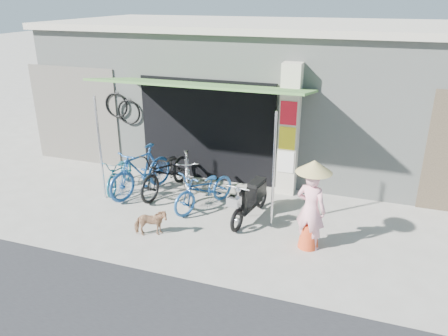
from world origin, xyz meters
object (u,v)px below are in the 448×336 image
(bike_silver, at_px, (187,176))
(street_dog, at_px, (151,223))
(bike_teal, at_px, (119,173))
(bike_blue, at_px, (141,171))
(moped, at_px, (251,199))
(bike_navy, at_px, (205,189))
(nun, at_px, (311,205))
(bike_black, at_px, (166,172))

(bike_silver, distance_m, street_dog, 1.83)
(bike_teal, relative_size, bike_blue, 0.80)
(bike_silver, height_order, moped, bike_silver)
(bike_blue, height_order, street_dog, bike_blue)
(bike_navy, bearing_deg, street_dog, -86.28)
(bike_blue, distance_m, nun, 4.18)
(street_dog, xyz_separation_m, nun, (2.93, 0.59, 0.58))
(bike_teal, distance_m, nun, 4.82)
(bike_teal, xyz_separation_m, bike_navy, (2.29, -0.30, 0.05))
(bike_navy, height_order, street_dog, bike_navy)
(moped, xyz_separation_m, nun, (1.31, -0.73, 0.42))
(bike_teal, height_order, bike_silver, bike_silver)
(bike_teal, height_order, bike_black, bike_black)
(bike_navy, relative_size, street_dog, 2.65)
(bike_navy, xyz_separation_m, moped, (1.07, -0.11, -0.02))
(bike_silver, bearing_deg, bike_blue, 162.85)
(nun, bearing_deg, bike_navy, -3.01)
(bike_black, distance_m, bike_navy, 1.24)
(moped, bearing_deg, bike_silver, 172.41)
(bike_black, xyz_separation_m, street_dog, (0.59, -1.91, -0.25))
(bike_teal, relative_size, bike_black, 0.77)
(bike_blue, relative_size, moped, 1.14)
(bike_black, xyz_separation_m, moped, (2.21, -0.59, -0.09))
(bike_blue, relative_size, street_dog, 2.96)
(bike_black, distance_m, bike_silver, 0.58)
(street_dog, bearing_deg, nun, -104.59)
(bike_teal, xyz_separation_m, nun, (4.66, -1.14, 0.45))
(street_dog, height_order, nun, nun)
(bike_blue, height_order, moped, bike_blue)
(street_dog, bearing_deg, bike_navy, -46.90)
(bike_blue, bearing_deg, bike_teal, -167.96)
(bike_silver, bearing_deg, street_dog, -114.74)
(street_dog, height_order, moped, moped)
(bike_blue, bearing_deg, bike_black, 44.57)
(bike_black, bearing_deg, bike_teal, -164.35)
(bike_black, relative_size, bike_silver, 1.15)
(street_dog, bearing_deg, bike_teal, 19.24)
(bike_navy, relative_size, nun, 0.99)
(bike_black, height_order, bike_navy, bike_black)
(bike_blue, relative_size, bike_silver, 1.11)
(bike_black, distance_m, nun, 3.77)
(bike_navy, bearing_deg, bike_black, -178.13)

